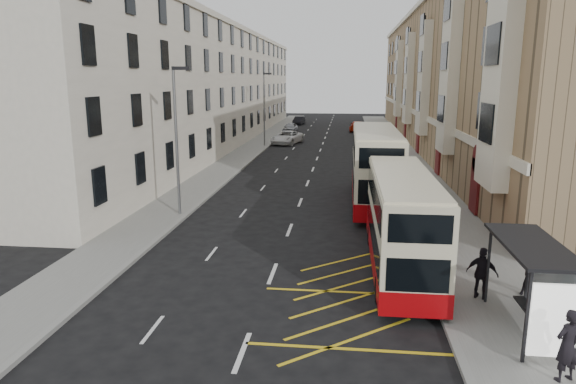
# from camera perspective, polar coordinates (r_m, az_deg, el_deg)

# --- Properties ---
(ground) EXTENTS (200.00, 200.00, 0.00)m
(ground) POSITION_cam_1_polar(r_m,az_deg,el_deg) (16.89, -3.71, -13.97)
(ground) COLOR black
(ground) RESTS_ON ground
(pavement_right) EXTENTS (4.00, 120.00, 0.15)m
(pavement_right) POSITION_cam_1_polar(r_m,az_deg,el_deg) (45.78, 13.01, 2.81)
(pavement_right) COLOR slate
(pavement_right) RESTS_ON ground
(pavement_left) EXTENTS (3.00, 120.00, 0.15)m
(pavement_left) POSITION_cam_1_polar(r_m,az_deg,el_deg) (46.62, -6.30, 3.23)
(pavement_left) COLOR slate
(pavement_left) RESTS_ON ground
(kerb_right) EXTENTS (0.25, 120.00, 0.15)m
(kerb_right) POSITION_cam_1_polar(r_m,az_deg,el_deg) (45.59, 10.51, 2.88)
(kerb_right) COLOR gray
(kerb_right) RESTS_ON ground
(kerb_left) EXTENTS (0.25, 120.00, 0.15)m
(kerb_left) POSITION_cam_1_polar(r_m,az_deg,el_deg) (46.32, -4.48, 3.20)
(kerb_left) COLOR gray
(kerb_left) RESTS_ON ground
(road_markings) EXTENTS (10.00, 110.00, 0.01)m
(road_markings) POSITION_cam_1_polar(r_m,az_deg,el_deg) (60.40, 3.86, 5.31)
(road_markings) COLOR silver
(road_markings) RESTS_ON ground
(terrace_right) EXTENTS (10.75, 79.00, 15.25)m
(terrace_right) POSITION_cam_1_polar(r_m,az_deg,el_deg) (61.45, 18.30, 11.88)
(terrace_right) COLOR #957956
(terrace_right) RESTS_ON ground
(terrace_left) EXTENTS (9.18, 79.00, 13.25)m
(terrace_left) POSITION_cam_1_polar(r_m,az_deg,el_deg) (62.51, -8.67, 11.43)
(terrace_left) COLOR silver
(terrace_left) RESTS_ON ground
(bus_shelter) EXTENTS (1.65, 4.25, 2.70)m
(bus_shelter) POSITION_cam_1_polar(r_m,az_deg,el_deg) (16.42, 26.22, -7.98)
(bus_shelter) COLOR black
(bus_shelter) RESTS_ON pavement_right
(guard_railing) EXTENTS (0.06, 6.56, 1.01)m
(guard_railing) POSITION_cam_1_polar(r_m,az_deg,el_deg) (21.94, 15.41, -5.64)
(guard_railing) COLOR red
(guard_railing) RESTS_ON pavement_right
(street_lamp_near) EXTENTS (0.93, 0.18, 8.00)m
(street_lamp_near) POSITION_cam_1_polar(r_m,az_deg,el_deg) (28.52, -12.24, 6.41)
(street_lamp_near) COLOR slate
(street_lamp_near) RESTS_ON pavement_left
(street_lamp_far) EXTENTS (0.93, 0.18, 8.00)m
(street_lamp_far) POSITION_cam_1_polar(r_m,az_deg,el_deg) (57.67, -2.62, 9.61)
(street_lamp_far) COLOR slate
(street_lamp_far) RESTS_ON pavement_left
(double_decker_front) EXTENTS (2.28, 9.84, 3.92)m
(double_decker_front) POSITION_cam_1_polar(r_m,az_deg,el_deg) (20.71, 12.49, -3.27)
(double_decker_front) COLOR beige
(double_decker_front) RESTS_ON ground
(double_decker_rear) EXTENTS (2.67, 11.44, 4.56)m
(double_decker_rear) POSITION_cam_1_polar(r_m,az_deg,el_deg) (31.52, 9.64, 2.82)
(double_decker_rear) COLOR beige
(double_decker_rear) RESTS_ON ground
(pedestrian_near) EXTENTS (0.82, 0.70, 1.90)m
(pedestrian_near) POSITION_cam_1_polar(r_m,az_deg,el_deg) (14.86, 28.62, -14.73)
(pedestrian_near) COLOR black
(pedestrian_near) RESTS_ON pavement_right
(pedestrian_mid) EXTENTS (0.86, 0.68, 1.69)m
(pedestrian_mid) POSITION_cam_1_polar(r_m,az_deg,el_deg) (19.73, 25.69, -8.10)
(pedestrian_mid) COLOR black
(pedestrian_mid) RESTS_ON pavement_right
(pedestrian_far) EXTENTS (1.14, 0.88, 1.81)m
(pedestrian_far) POSITION_cam_1_polar(r_m,az_deg,el_deg) (18.82, 20.78, -8.44)
(pedestrian_far) COLOR black
(pedestrian_far) RESTS_ON pavement_right
(white_van) EXTENTS (3.80, 5.98, 1.54)m
(white_van) POSITION_cam_1_polar(r_m,az_deg,el_deg) (60.48, -0.12, 6.08)
(white_van) COLOR white
(white_van) RESTS_ON ground
(car_silver) EXTENTS (2.02, 4.31, 1.43)m
(car_silver) POSITION_cam_1_polar(r_m,az_deg,el_deg) (73.23, 0.25, 7.15)
(car_silver) COLOR #96989D
(car_silver) RESTS_ON ground
(car_dark) EXTENTS (1.88, 4.23, 1.35)m
(car_dark) POSITION_cam_1_polar(r_m,az_deg,el_deg) (86.52, 1.23, 7.95)
(car_dark) COLOR black
(car_dark) RESTS_ON ground
(car_red) EXTENTS (2.55, 5.29, 1.49)m
(car_red) POSITION_cam_1_polar(r_m,az_deg,el_deg) (75.77, 7.73, 7.24)
(car_red) COLOR #A81704
(car_red) RESTS_ON ground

